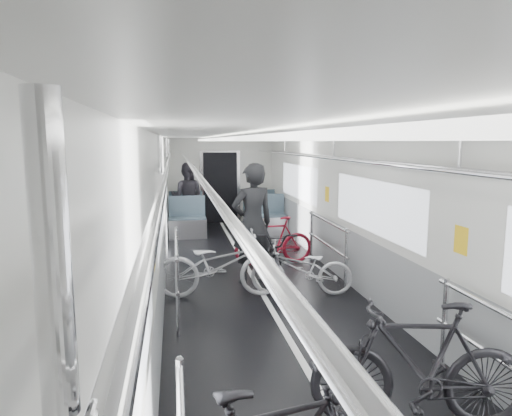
{
  "coord_description": "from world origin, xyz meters",
  "views": [
    {
      "loc": [
        -1.28,
        -5.95,
        2.31
      ],
      "look_at": [
        0.0,
        1.2,
        1.25
      ],
      "focal_mm": 32.0,
      "sensor_mm": 36.0,
      "label": 1
    }
  ],
  "objects_px": {
    "bike_right_near": "(419,364)",
    "bike_right_far": "(274,241)",
    "person_seated": "(187,197)",
    "bike_right_mid": "(302,269)",
    "bike_left_far": "(220,265)",
    "bike_aisle": "(275,256)",
    "person_standing": "(253,224)"
  },
  "relations": [
    {
      "from": "bike_right_near",
      "to": "person_seated",
      "type": "distance_m",
      "value": 8.86
    },
    {
      "from": "bike_right_far",
      "to": "bike_right_near",
      "type": "bearing_deg",
      "value": -1.6
    },
    {
      "from": "bike_right_near",
      "to": "person_seated",
      "type": "xyz_separation_m",
      "value": [
        -1.6,
        8.7,
        0.36
      ]
    },
    {
      "from": "person_standing",
      "to": "bike_right_mid",
      "type": "bearing_deg",
      "value": 115.37
    },
    {
      "from": "bike_right_near",
      "to": "bike_aisle",
      "type": "bearing_deg",
      "value": -162.67
    },
    {
      "from": "bike_right_near",
      "to": "bike_right_far",
      "type": "bearing_deg",
      "value": -166.38
    },
    {
      "from": "bike_right_near",
      "to": "bike_right_far",
      "type": "height_order",
      "value": "bike_right_near"
    },
    {
      "from": "bike_left_far",
      "to": "bike_aisle",
      "type": "relative_size",
      "value": 1.08
    },
    {
      "from": "person_standing",
      "to": "bike_aisle",
      "type": "bearing_deg",
      "value": 148.62
    },
    {
      "from": "bike_right_near",
      "to": "person_seated",
      "type": "bearing_deg",
      "value": -157.04
    },
    {
      "from": "bike_right_mid",
      "to": "bike_right_far",
      "type": "distance_m",
      "value": 1.77
    },
    {
      "from": "bike_aisle",
      "to": "person_seated",
      "type": "height_order",
      "value": "person_seated"
    },
    {
      "from": "bike_left_far",
      "to": "bike_right_mid",
      "type": "height_order",
      "value": "bike_left_far"
    },
    {
      "from": "bike_right_mid",
      "to": "person_standing",
      "type": "bearing_deg",
      "value": -124.5
    },
    {
      "from": "bike_right_near",
      "to": "person_standing",
      "type": "bearing_deg",
      "value": -157.88
    },
    {
      "from": "bike_right_near",
      "to": "bike_aisle",
      "type": "distance_m",
      "value": 3.93
    },
    {
      "from": "bike_right_mid",
      "to": "bike_right_far",
      "type": "height_order",
      "value": "bike_right_far"
    },
    {
      "from": "bike_right_near",
      "to": "person_standing",
      "type": "relative_size",
      "value": 0.89
    },
    {
      "from": "bike_right_mid",
      "to": "person_seated",
      "type": "xyz_separation_m",
      "value": [
        -1.55,
        5.41,
        0.48
      ]
    },
    {
      "from": "bike_right_mid",
      "to": "bike_aisle",
      "type": "distance_m",
      "value": 0.69
    },
    {
      "from": "bike_left_far",
      "to": "bike_right_mid",
      "type": "xyz_separation_m",
      "value": [
        1.23,
        -0.12,
        -0.09
      ]
    },
    {
      "from": "bike_right_mid",
      "to": "bike_right_far",
      "type": "relative_size",
      "value": 1.02
    },
    {
      "from": "bike_right_far",
      "to": "bike_aisle",
      "type": "bearing_deg",
      "value": -14.24
    },
    {
      "from": "person_seated",
      "to": "bike_left_far",
      "type": "bearing_deg",
      "value": 105.3
    },
    {
      "from": "bike_right_far",
      "to": "person_seated",
      "type": "height_order",
      "value": "person_seated"
    },
    {
      "from": "bike_right_near",
      "to": "person_standing",
      "type": "distance_m",
      "value": 4.1
    },
    {
      "from": "bike_aisle",
      "to": "person_standing",
      "type": "xyz_separation_m",
      "value": [
        -0.35,
        0.1,
        0.53
      ]
    },
    {
      "from": "bike_right_near",
      "to": "bike_right_far",
      "type": "xyz_separation_m",
      "value": [
        -0.09,
        5.06,
        -0.07
      ]
    },
    {
      "from": "bike_left_far",
      "to": "bike_aisle",
      "type": "distance_m",
      "value": 1.08
    },
    {
      "from": "bike_right_far",
      "to": "bike_aisle",
      "type": "height_order",
      "value": "bike_aisle"
    },
    {
      "from": "bike_aisle",
      "to": "person_standing",
      "type": "height_order",
      "value": "person_standing"
    },
    {
      "from": "bike_right_far",
      "to": "bike_left_far",
      "type": "bearing_deg",
      "value": -38.44
    }
  ]
}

